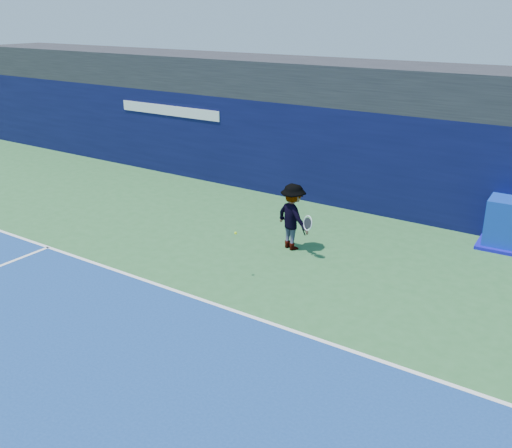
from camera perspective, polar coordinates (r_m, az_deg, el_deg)
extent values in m
plane|color=#2C6232|center=(10.38, -16.44, -13.79)|extent=(80.00, 80.00, 0.00)
cube|color=white|center=(12.16, -5.62, -7.49)|extent=(24.00, 0.10, 0.01)
cube|color=black|center=(18.20, 11.60, 13.58)|extent=(36.00, 3.00, 1.20)
cube|color=#090C33|center=(17.67, 9.84, 6.55)|extent=(36.00, 1.00, 3.00)
cube|color=white|center=(20.88, -8.70, 11.16)|extent=(4.50, 0.04, 0.35)
cube|color=#0B2DA0|center=(15.87, 24.01, 0.13)|extent=(1.12, 1.12, 1.28)
cube|color=#120CAA|center=(16.07, 23.70, -1.86)|extent=(1.40, 1.40, 0.09)
imported|color=silver|center=(14.31, 3.70, 0.73)|extent=(1.26, 1.00, 1.70)
cylinder|color=black|center=(13.97, 4.76, -0.70)|extent=(0.08, 0.15, 0.27)
torus|color=white|center=(13.78, 5.19, 0.09)|extent=(0.31, 0.18, 0.31)
cylinder|color=black|center=(13.78, 5.19, 0.09)|extent=(0.26, 0.14, 0.26)
sphere|color=#AAD117|center=(12.68, -2.06, -0.91)|extent=(0.06, 0.06, 0.06)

